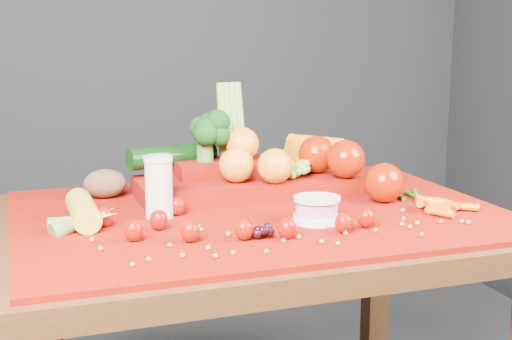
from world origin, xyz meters
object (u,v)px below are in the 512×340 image
object	(u,v)px
produce_mound	(263,169)
milk_glass	(159,185)
yogurt_bowl	(317,209)
table	(259,257)

from	to	relation	value
produce_mound	milk_glass	bearing A→B (deg)	-155.26
milk_glass	yogurt_bowl	world-z (taller)	milk_glass
milk_glass	yogurt_bowl	xyz separation A→B (m)	(0.30, -0.15, -0.04)
milk_glass	yogurt_bowl	size ratio (longest dim) A/B	1.33
milk_glass	table	bearing A→B (deg)	-4.52
table	produce_mound	world-z (taller)	produce_mound
produce_mound	table	bearing A→B (deg)	-112.53
table	milk_glass	xyz separation A→B (m)	(-0.22, 0.02, 0.18)
table	produce_mound	bearing A→B (deg)	67.47
table	milk_glass	distance (m)	0.28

